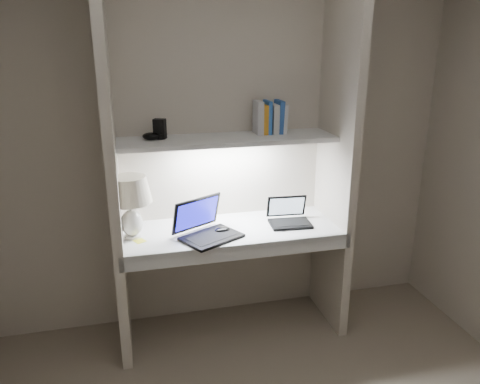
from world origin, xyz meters
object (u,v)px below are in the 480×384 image
object	(u,v)px
laptop_netbook	(289,217)
speaker	(201,209)
book_row	(270,118)
table_lamp	(130,197)
laptop_main	(206,228)

from	to	relation	value
laptop_netbook	speaker	size ratio (longest dim) A/B	2.07
speaker	book_row	size ratio (longest dim) A/B	0.64
table_lamp	laptop_netbook	size ratio (longest dim) A/B	1.39
table_lamp	book_row	xyz separation A→B (m)	(0.94, 0.16, 0.43)
laptop_main	book_row	xyz separation A→B (m)	(0.49, 0.25, 0.64)
speaker	table_lamp	bearing A→B (deg)	-145.80
laptop_netbook	book_row	world-z (taller)	book_row
table_lamp	laptop_netbook	distance (m)	1.07
laptop_main	laptop_netbook	distance (m)	0.60
laptop_main	speaker	xyz separation A→B (m)	(0.02, 0.31, 0.02)
table_lamp	laptop_main	bearing A→B (deg)	-10.84
speaker	book_row	xyz separation A→B (m)	(0.47, -0.06, 0.63)
laptop_main	laptop_netbook	xyz separation A→B (m)	(0.59, 0.09, -0.01)
laptop_main	book_row	bearing A→B (deg)	-1.43
table_lamp	laptop_main	size ratio (longest dim) A/B	0.88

